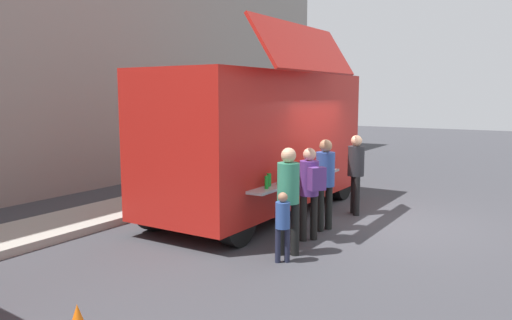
# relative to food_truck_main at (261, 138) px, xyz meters

# --- Properties ---
(ground_plane) EXTENTS (60.00, 60.00, 0.00)m
(ground_plane) POSITION_rel_food_truck_main_xyz_m (0.53, -2.49, -1.67)
(ground_plane) COLOR #38383D
(curb_strip) EXTENTS (28.00, 1.60, 0.15)m
(curb_strip) POSITION_rel_food_truck_main_xyz_m (-4.00, 2.62, -1.60)
(curb_strip) COLOR #9E998E
(curb_strip) RESTS_ON ground
(food_truck_main) EXTENTS (6.00, 2.86, 3.97)m
(food_truck_main) POSITION_rel_food_truck_main_xyz_m (0.00, 0.00, 0.00)
(food_truck_main) COLOR red
(food_truck_main) RESTS_ON ground
(trash_bin) EXTENTS (0.60, 0.60, 0.93)m
(trash_bin) POSITION_rel_food_truck_main_xyz_m (4.36, 2.32, -1.21)
(trash_bin) COLOR #2C6236
(trash_bin) RESTS_ON ground
(customer_front_ordering) EXTENTS (0.36, 0.36, 1.77)m
(customer_front_ordering) POSITION_rel_food_truck_main_xyz_m (-0.57, -1.80, -0.62)
(customer_front_ordering) COLOR black
(customer_front_ordering) RESTS_ON ground
(customer_mid_with_backpack) EXTENTS (0.48, 0.54, 1.68)m
(customer_mid_with_backpack) POSITION_rel_food_truck_main_xyz_m (-1.36, -1.86, -0.65)
(customer_mid_with_backpack) COLOR black
(customer_mid_with_backpack) RESTS_ON ground
(customer_rear_waiting) EXTENTS (0.36, 0.36, 1.77)m
(customer_rear_waiting) POSITION_rel_food_truck_main_xyz_m (-2.27, -1.91, -0.62)
(customer_rear_waiting) COLOR black
(customer_rear_waiting) RESTS_ON ground
(customer_extra_browsing) EXTENTS (0.35, 0.35, 1.74)m
(customer_extra_browsing) POSITION_rel_food_truck_main_xyz_m (0.97, -1.83, -0.63)
(customer_extra_browsing) COLOR black
(customer_extra_browsing) RESTS_ON ground
(child_near_queue) EXTENTS (0.23, 0.23, 1.12)m
(child_near_queue) POSITION_rel_food_truck_main_xyz_m (-2.63, -2.01, -1.01)
(child_near_queue) COLOR #1E2136
(child_near_queue) RESTS_ON ground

